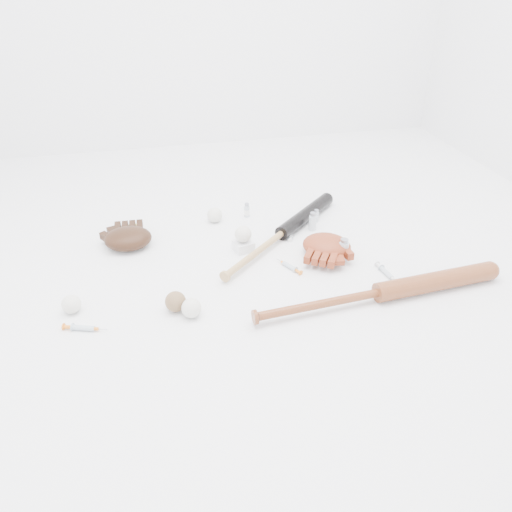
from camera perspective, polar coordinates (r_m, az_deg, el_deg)
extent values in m
plane|color=white|center=(1.95, 0.71, -1.52)|extent=(3.00, 3.00, 0.00)
cube|color=gold|center=(2.30, -13.94, 3.09)|extent=(0.08, 0.10, 0.00)
cube|color=white|center=(2.06, -1.46, 1.19)|extent=(0.09, 0.09, 0.04)
sphere|color=silver|center=(2.03, -1.48, 2.52)|extent=(0.07, 0.07, 0.07)
sphere|color=silver|center=(1.83, -20.35, -5.19)|extent=(0.07, 0.07, 0.07)
sphere|color=silver|center=(2.28, -4.74, 4.69)|extent=(0.07, 0.07, 0.07)
sphere|color=silver|center=(1.71, -7.40, -5.93)|extent=(0.07, 0.07, 0.07)
sphere|color=brown|center=(1.74, -9.19, -5.16)|extent=(0.07, 0.07, 0.07)
cylinder|color=silver|center=(2.32, -1.06, 5.28)|extent=(0.03, 0.03, 0.07)
cylinder|color=silver|center=(2.29, 6.89, 4.59)|extent=(0.02, 0.02, 0.06)
cylinder|color=silver|center=(2.22, 6.49, 3.97)|extent=(0.03, 0.03, 0.08)
cylinder|color=silver|center=(2.02, 9.97, 0.77)|extent=(0.04, 0.04, 0.09)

